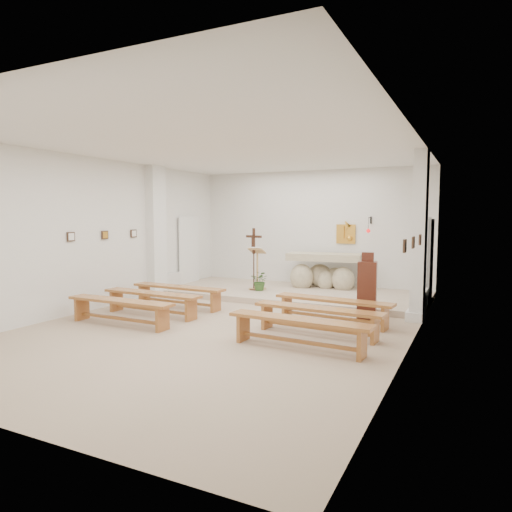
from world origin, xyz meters
The scene contains 29 objects.
ground centered at (0.00, 0.00, 0.00)m, with size 7.00×10.00×0.00m, color tan.
wall_left centered at (-3.49, 0.00, 1.75)m, with size 0.02×10.00×3.50m, color white.
wall_right centered at (3.49, 0.00, 1.75)m, with size 0.02×10.00×3.50m, color white.
wall_back centered at (0.00, 4.99, 1.75)m, with size 7.00×0.02×3.50m, color white.
ceiling centered at (0.00, 0.00, 3.49)m, with size 7.00×10.00×0.02m, color silver.
sanctuary_platform centered at (0.00, 3.50, 0.07)m, with size 6.98×3.00×0.15m, color #C7B099.
pilaster_left centered at (-3.37, 2.00, 1.75)m, with size 0.26×0.55×3.50m, color white.
pilaster_right centered at (3.37, 2.00, 1.75)m, with size 0.26×0.55×3.50m, color white.
gold_wall_relief centered at (1.05, 4.96, 1.65)m, with size 0.55×0.04×0.55m, color gold.
sanctuary_lamp centered at (1.75, 4.71, 1.81)m, with size 0.11×0.36×0.44m.
station_frame_left_front centered at (-3.47, -0.80, 1.72)m, with size 0.03×0.20×0.20m, color #382519.
station_frame_left_mid centered at (-3.47, 0.20, 1.72)m, with size 0.03×0.20×0.20m, color #382519.
station_frame_left_rear centered at (-3.47, 1.20, 1.72)m, with size 0.03×0.20×0.20m, color #382519.
station_frame_right_front centered at (3.47, -0.80, 1.72)m, with size 0.03×0.20×0.20m, color #382519.
station_frame_right_mid centered at (3.47, 0.20, 1.72)m, with size 0.03×0.20×0.20m, color #382519.
station_frame_right_rear centered at (3.47, 1.20, 1.72)m, with size 0.03×0.20×0.20m, color #382519.
radiator_left centered at (-3.43, 2.70, 0.27)m, with size 0.10×0.85×0.52m, color silver.
radiator_right centered at (3.43, 2.70, 0.27)m, with size 0.10×0.85×0.52m, color silver.
altar centered at (0.57, 4.40, 0.56)m, with size 2.13×1.01×1.06m.
lectern centered at (-0.96, 3.26, 0.73)m, with size 0.44×0.37×1.18m.
crucifix_stand centered at (-1.02, 3.17, 1.12)m, with size 0.51×0.22×1.69m.
potted_plant centered at (-0.80, 3.15, 0.41)m, with size 0.48×0.41×0.53m, color #305722.
donation_pedestal centered at (2.42, 1.54, 0.63)m, with size 0.43×0.43×1.42m.
bench_left_front centered at (-1.89, 0.90, 0.39)m, with size 2.44×0.46×0.51m.
bench_right_front centered at (1.89, 0.90, 0.39)m, with size 2.46×0.63×0.51m.
bench_left_second centered at (-1.89, -0.09, 0.39)m, with size 2.44×0.48×0.51m.
bench_right_second centered at (1.89, -0.09, 0.39)m, with size 2.45×0.56×0.51m.
bench_left_third centered at (-1.89, -1.07, 0.39)m, with size 2.44×0.41×0.51m.
bench_right_third centered at (1.89, -1.07, 0.39)m, with size 2.45×0.53×0.51m.
Camera 1 is at (4.44, -7.91, 2.17)m, focal length 32.00 mm.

